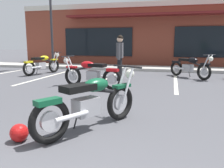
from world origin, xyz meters
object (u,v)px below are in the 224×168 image
object	(u,v)px
motorcycle_black_cruiser	(42,64)
motorcycle_foreground_classic	(91,102)
motorcycle_silver_naked	(190,66)
parking_lot_lamp_post	(49,3)
helmet_on_pavement	(19,133)
person_near_building	(120,55)
motorcycle_red_sportbike	(91,73)

from	to	relation	value
motorcycle_black_cruiser	motorcycle_foreground_classic	bearing A→B (deg)	-53.45
motorcycle_silver_naked	parking_lot_lamp_post	bearing A→B (deg)	168.24
helmet_on_pavement	motorcycle_black_cruiser	bearing A→B (deg)	118.34
motorcycle_foreground_classic	helmet_on_pavement	bearing A→B (deg)	-139.56
motorcycle_black_cruiser	person_near_building	world-z (taller)	person_near_building
motorcycle_black_cruiser	motorcycle_silver_naked	distance (m)	6.36
motorcycle_red_sportbike	helmet_on_pavement	size ratio (longest dim) A/B	7.99
helmet_on_pavement	motorcycle_red_sportbike	bearing A→B (deg)	95.36
motorcycle_red_sportbike	motorcycle_foreground_classic	bearing A→B (deg)	-70.37
motorcycle_black_cruiser	person_near_building	bearing A→B (deg)	-13.14
motorcycle_foreground_classic	helmet_on_pavement	world-z (taller)	motorcycle_foreground_classic
helmet_on_pavement	parking_lot_lamp_post	bearing A→B (deg)	115.90
person_near_building	parking_lot_lamp_post	distance (m)	5.64
motorcycle_red_sportbike	motorcycle_silver_naked	distance (m)	4.32
motorcycle_black_cruiser	parking_lot_lamp_post	size ratio (longest dim) A/B	0.39
motorcycle_foreground_classic	person_near_building	world-z (taller)	person_near_building
motorcycle_silver_naked	helmet_on_pavement	xyz separation A→B (m)	(-2.74, -7.09, -0.33)
motorcycle_silver_naked	motorcycle_red_sportbike	bearing A→B (deg)	-136.30
motorcycle_foreground_classic	person_near_building	xyz separation A→B (m)	(-0.67, 5.10, 0.49)
motorcycle_silver_naked	parking_lot_lamp_post	xyz separation A→B (m)	(-6.88, 1.43, 2.93)
motorcycle_black_cruiser	helmet_on_pavement	distance (m)	7.60
motorcycle_silver_naked	person_near_building	bearing A→B (deg)	-153.51
person_near_building	motorcycle_black_cruiser	bearing A→B (deg)	166.86
parking_lot_lamp_post	motorcycle_black_cruiser	bearing A→B (deg)	-73.76
motorcycle_black_cruiser	parking_lot_lamp_post	world-z (taller)	parking_lot_lamp_post
motorcycle_foreground_classic	parking_lot_lamp_post	world-z (taller)	parking_lot_lamp_post
motorcycle_red_sportbike	person_near_building	size ratio (longest dim) A/B	1.24
helmet_on_pavement	parking_lot_lamp_post	distance (m)	10.02
motorcycle_silver_naked	parking_lot_lamp_post	distance (m)	7.61
motorcycle_foreground_classic	parking_lot_lamp_post	size ratio (longest dim) A/B	0.36
motorcycle_foreground_classic	motorcycle_silver_naked	bearing A→B (deg)	73.33
motorcycle_silver_naked	helmet_on_pavement	world-z (taller)	motorcycle_silver_naked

